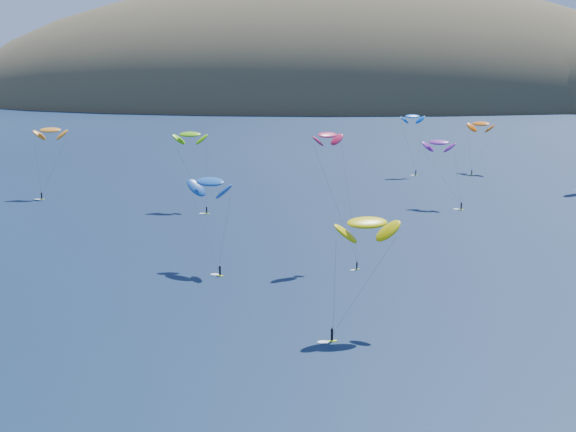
% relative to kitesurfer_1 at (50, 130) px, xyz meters
% --- Properties ---
extents(island, '(730.00, 300.00, 210.00)m').
position_rel_kitesurfer_1_xyz_m(island, '(116.30, 411.37, -29.90)').
color(island, '#3D3526').
rests_on(island, ground).
extents(kitesurfer_1, '(9.88, 10.92, 21.82)m').
position_rel_kitesurfer_1_xyz_m(kitesurfer_1, '(0.00, 0.00, 0.00)').
color(kitesurfer_1, '#CAFE1C').
rests_on(kitesurfer_1, ground).
extents(kitesurfer_2, '(11.97, 11.12, 19.72)m').
position_rel_kitesurfer_1_xyz_m(kitesurfer_2, '(83.66, -112.16, -2.31)').
color(kitesurfer_2, '#CAFE1C').
rests_on(kitesurfer_2, ground).
extents(kitesurfer_3, '(10.51, 12.31, 22.42)m').
position_rel_kitesurfer_1_xyz_m(kitesurfer_3, '(43.34, -16.82, 0.69)').
color(kitesurfer_3, '#CAFE1C').
rests_on(kitesurfer_3, ground).
extents(kitesurfer_4, '(8.62, 5.67, 22.09)m').
position_rel_kitesurfer_1_xyz_m(kitesurfer_4, '(111.33, 39.62, 0.63)').
color(kitesurfer_4, '#CAFE1C').
rests_on(kitesurfer_4, ground).
extents(kitesurfer_6, '(11.01, 11.36, 19.80)m').
position_rel_kitesurfer_1_xyz_m(kitesurfer_6, '(111.50, -13.04, -1.83)').
color(kitesurfer_6, '#CAFE1C').
rests_on(kitesurfer_6, ground).
extents(kitesurfer_9, '(10.30, 11.52, 27.99)m').
position_rel_kitesurfer_1_xyz_m(kitesurfer_9, '(78.77, -72.12, 6.77)').
color(kitesurfer_9, '#CAFE1C').
rests_on(kitesurfer_9, ground).
extents(kitesurfer_10, '(11.31, 13.59, 20.00)m').
position_rel_kitesurfer_1_xyz_m(kitesurfer_10, '(55.25, -76.37, -2.09)').
color(kitesurfer_10, '#CAFE1C').
rests_on(kitesurfer_10, ground).
extents(kitesurfer_11, '(10.53, 14.66, 19.40)m').
position_rel_kitesurfer_1_xyz_m(kitesurfer_11, '(136.20, 46.83, -2.54)').
color(kitesurfer_11, '#CAFE1C').
rests_on(kitesurfer_11, ground).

